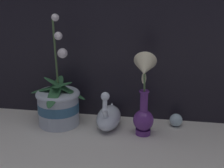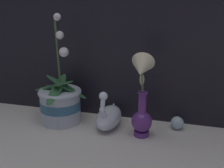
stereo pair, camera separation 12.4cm
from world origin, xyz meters
name	(u,v)px [view 1 (the left image)]	position (x,y,z in m)	size (l,w,h in m)	color
ground_plane	(108,139)	(0.00, 0.00, 0.00)	(2.80, 2.80, 0.00)	beige
orchid_potted_plant	(58,104)	(-0.23, 0.10, 0.09)	(0.25, 0.25, 0.46)	#B2BCCC
swan_figurine	(109,116)	(-0.01, 0.11, 0.05)	(0.10, 0.20, 0.18)	silver
blue_vase	(144,98)	(0.13, 0.05, 0.16)	(0.09, 0.13, 0.34)	#602D7F
glass_sphere	(176,120)	(0.26, 0.16, 0.03)	(0.05, 0.05, 0.05)	silver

